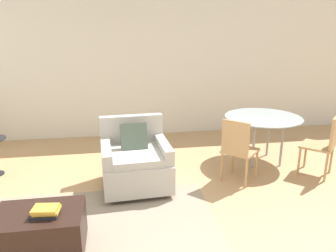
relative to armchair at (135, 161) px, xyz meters
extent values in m
cube|color=silver|center=(0.31, 2.28, 1.02)|extent=(12.00, 0.06, 2.75)
cube|color=gray|center=(-0.48, -0.94, -0.35)|extent=(2.62, 1.74, 0.00)
cube|color=brown|center=(-0.48, -1.23, -0.35)|extent=(2.57, 0.06, 0.00)
cube|color=brown|center=(-0.48, -1.04, -0.35)|extent=(2.57, 0.06, 0.00)
cube|color=brown|center=(-0.48, -0.84, -0.35)|extent=(2.57, 0.06, 0.00)
cube|color=brown|center=(-0.48, -0.65, -0.35)|extent=(2.57, 0.06, 0.00)
cube|color=brown|center=(-0.48, -0.46, -0.35)|extent=(2.57, 0.06, 0.00)
cube|color=brown|center=(-0.48, -0.27, -0.35)|extent=(2.57, 0.06, 0.00)
cube|color=#B2ADA3|center=(0.00, -0.04, -0.11)|extent=(0.92, 0.94, 0.37)
cube|color=#B2ADA3|center=(0.00, -0.08, 0.12)|extent=(0.67, 0.80, 0.10)
cube|color=#B2ADA3|center=(-0.02, 0.34, 0.31)|extent=(0.87, 0.17, 0.47)
cube|color=#B2ADA3|center=(-0.37, -0.07, 0.17)|extent=(0.17, 0.82, 0.20)
cube|color=#B2ADA3|center=(0.37, -0.02, 0.17)|extent=(0.17, 0.82, 0.20)
cylinder|color=brown|center=(-0.33, -0.43, -0.33)|extent=(0.05, 0.05, 0.06)
cylinder|color=brown|center=(0.38, -0.38, -0.33)|extent=(0.05, 0.05, 0.06)
cylinder|color=brown|center=(-0.37, 0.30, -0.33)|extent=(0.05, 0.05, 0.06)
cylinder|color=brown|center=(0.33, 0.34, -0.33)|extent=(0.05, 0.05, 0.06)
cube|color=#4C5B4C|center=(0.00, 0.07, 0.33)|extent=(0.36, 0.22, 0.36)
cube|color=black|center=(-0.97, -1.24, -0.12)|extent=(0.80, 0.56, 0.39)
cylinder|color=black|center=(-1.32, -1.01, -0.34)|extent=(0.04, 0.04, 0.04)
cylinder|color=black|center=(-0.62, -1.01, -0.34)|extent=(0.04, 0.04, 0.04)
cube|color=black|center=(-0.89, -1.30, 0.09)|extent=(0.25, 0.19, 0.03)
cube|color=gold|center=(-0.88, -1.29, 0.12)|extent=(0.24, 0.18, 0.03)
cube|color=gold|center=(-0.89, -1.31, 0.14)|extent=(0.24, 0.19, 0.03)
cube|color=#333338|center=(-1.00, -1.20, 0.08)|extent=(0.08, 0.17, 0.01)
cylinder|color=#99A8AD|center=(2.02, 0.54, 0.38)|extent=(1.18, 1.18, 0.01)
cylinder|color=#99999E|center=(1.79, 0.31, 0.01)|extent=(0.04, 0.04, 0.73)
cylinder|color=#99999E|center=(2.25, 0.31, 0.01)|extent=(0.04, 0.04, 0.73)
cylinder|color=#99999E|center=(1.79, 0.77, 0.01)|extent=(0.04, 0.04, 0.73)
cylinder|color=#99999E|center=(2.25, 0.77, 0.01)|extent=(0.04, 0.04, 0.73)
cube|color=tan|center=(1.44, -0.04, 0.08)|extent=(0.59, 0.59, 0.03)
cube|color=tan|center=(1.31, -0.17, 0.32)|extent=(0.29, 0.29, 0.45)
cylinder|color=tan|center=(1.70, -0.04, -0.15)|extent=(0.03, 0.03, 0.42)
cylinder|color=tan|center=(1.44, 0.22, -0.15)|extent=(0.03, 0.03, 0.42)
cylinder|color=tan|center=(1.44, -0.29, -0.15)|extent=(0.03, 0.03, 0.42)
cylinder|color=tan|center=(1.19, -0.04, -0.15)|extent=(0.03, 0.03, 0.42)
cube|color=tan|center=(2.60, -0.04, 0.08)|extent=(0.59, 0.59, 0.03)
cube|color=tan|center=(2.74, -0.17, 0.32)|extent=(0.29, 0.29, 0.45)
cylinder|color=tan|center=(2.60, 0.22, -0.15)|extent=(0.03, 0.03, 0.42)
cylinder|color=tan|center=(2.35, -0.04, -0.15)|extent=(0.03, 0.03, 0.42)
cylinder|color=tan|center=(2.86, -0.04, -0.15)|extent=(0.03, 0.03, 0.42)
cylinder|color=tan|center=(2.60, -0.29, -0.15)|extent=(0.03, 0.03, 0.42)
camera|label=1|loc=(-0.22, -4.04, 1.70)|focal=35.00mm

